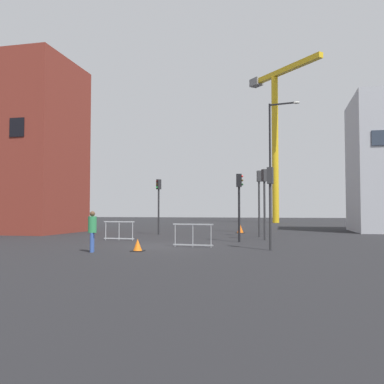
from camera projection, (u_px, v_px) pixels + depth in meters
The scene contains 14 objects.
ground at pixel (163, 246), 19.67m from camera, with size 160.00×160.00×0.00m, color black.
brick_building at pixel (11, 148), 31.90m from camera, with size 9.99×6.92×13.03m.
construction_crane at pixel (276, 124), 56.83m from camera, with size 9.69×10.56×21.10m.
streetlamp_tall at pixel (273, 158), 29.37m from camera, with size 2.17×0.55×9.36m.
traffic_light_median at pixel (159, 197), 29.05m from camera, with size 0.35×0.39×3.88m.
traffic_light_verge at pixel (264, 193), 23.66m from camera, with size 0.35×0.38×4.05m.
traffic_light_island at pixel (259, 193), 26.30m from camera, with size 0.30×0.39×4.23m.
traffic_light_corner at pixel (239, 196), 22.14m from camera, with size 0.37×0.25×3.65m.
traffic_light_near at pixel (270, 194), 17.54m from camera, with size 0.28×0.38×3.53m.
pedestrian_walking at pixel (92, 228), 16.73m from camera, with size 0.34×0.34×1.66m.
safety_barrier_mid_span at pixel (119, 230), 23.36m from camera, with size 1.82×0.11×1.08m.
safety_barrier_front at pixel (193, 235), 19.00m from camera, with size 1.92×0.21×1.08m.
traffic_cone_on_verge at pixel (240, 229), 30.84m from camera, with size 0.65×0.65×0.66m.
traffic_cone_by_barrier at pixel (138, 246), 17.08m from camera, with size 0.50×0.50×0.51m.
Camera 1 is at (5.62, -19.00, 1.69)m, focal length 38.63 mm.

